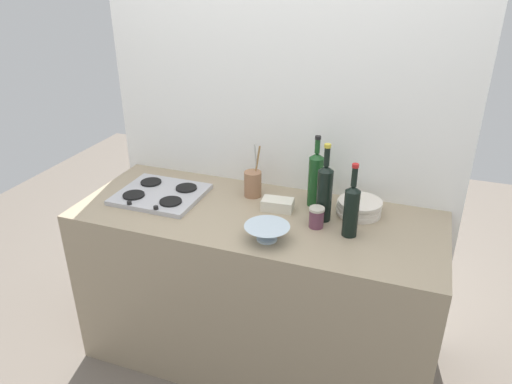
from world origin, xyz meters
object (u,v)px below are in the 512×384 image
(mixing_bowl, at_px, (267,232))
(condiment_jar_front, at_px, (316,217))
(wine_bottle_mid_left, at_px, (351,209))
(wine_bottle_leftmost, at_px, (316,178))
(wine_bottle_mid_right, at_px, (325,191))
(stovetop_hob, at_px, (161,194))
(butter_dish, at_px, (278,204))
(utensil_crock, at_px, (253,183))
(plate_stack, at_px, (359,207))

(mixing_bowl, xyz_separation_m, condiment_jar_front, (0.18, 0.19, 0.01))
(wine_bottle_mid_left, bearing_deg, wine_bottle_leftmost, 132.75)
(wine_bottle_mid_right, relative_size, mixing_bowl, 1.87)
(stovetop_hob, relative_size, wine_bottle_leftmost, 1.17)
(stovetop_hob, height_order, wine_bottle_mid_right, wine_bottle_mid_right)
(stovetop_hob, distance_m, butter_dish, 0.63)
(wine_bottle_leftmost, xyz_separation_m, utensil_crock, (-0.33, -0.01, -0.08))
(stovetop_hob, height_order, plate_stack, plate_stack)
(wine_bottle_mid_left, height_order, condiment_jar_front, wine_bottle_mid_left)
(utensil_crock, bearing_deg, plate_stack, -1.43)
(stovetop_hob, bearing_deg, utensil_crock, 21.22)
(condiment_jar_front, bearing_deg, wine_bottle_mid_left, -7.59)
(stovetop_hob, relative_size, wine_bottle_mid_left, 1.24)
(wine_bottle_mid_right, bearing_deg, wine_bottle_mid_left, -35.31)
(wine_bottle_leftmost, relative_size, mixing_bowl, 1.80)
(wine_bottle_leftmost, bearing_deg, wine_bottle_mid_right, -60.89)
(stovetop_hob, distance_m, wine_bottle_mid_left, 1.01)
(wine_bottle_leftmost, xyz_separation_m, condiment_jar_front, (0.06, -0.22, -0.10))
(wine_bottle_mid_left, relative_size, utensil_crock, 1.22)
(stovetop_hob, relative_size, mixing_bowl, 2.11)
(wine_bottle_mid_right, bearing_deg, mixing_bowl, -125.70)
(wine_bottle_leftmost, distance_m, utensil_crock, 0.34)
(wine_bottle_mid_left, height_order, butter_dish, wine_bottle_mid_left)
(butter_dish, bearing_deg, wine_bottle_mid_right, -5.22)
(plate_stack, height_order, condiment_jar_front, condiment_jar_front)
(condiment_jar_front, bearing_deg, wine_bottle_mid_right, 80.19)
(utensil_crock, height_order, condiment_jar_front, utensil_crock)
(wine_bottle_leftmost, bearing_deg, condiment_jar_front, -74.16)
(wine_bottle_mid_right, height_order, mixing_bowl, wine_bottle_mid_right)
(mixing_bowl, bearing_deg, wine_bottle_leftmost, 73.80)
(wine_bottle_leftmost, bearing_deg, plate_stack, -5.44)
(wine_bottle_mid_right, relative_size, utensil_crock, 1.34)
(plate_stack, xyz_separation_m, wine_bottle_mid_left, (-0.01, -0.21, 0.09))
(stovetop_hob, relative_size, utensil_crock, 1.51)
(plate_stack, bearing_deg, utensil_crock, 178.57)
(plate_stack, relative_size, wine_bottle_mid_left, 0.63)
(wine_bottle_mid_left, distance_m, mixing_bowl, 0.39)
(mixing_bowl, bearing_deg, condiment_jar_front, 46.32)
(wine_bottle_mid_left, bearing_deg, wine_bottle_mid_right, 144.69)
(plate_stack, bearing_deg, wine_bottle_leftmost, 174.56)
(stovetop_hob, height_order, mixing_bowl, mixing_bowl)
(wine_bottle_leftmost, relative_size, butter_dish, 2.38)
(butter_dish, bearing_deg, plate_stack, 13.39)
(wine_bottle_mid_right, height_order, utensil_crock, wine_bottle_mid_right)
(stovetop_hob, xyz_separation_m, butter_dish, (0.62, 0.07, 0.01))
(wine_bottle_mid_right, height_order, condiment_jar_front, wine_bottle_mid_right)
(condiment_jar_front, bearing_deg, butter_dish, 155.11)
(plate_stack, height_order, utensil_crock, utensil_crock)
(wine_bottle_mid_left, bearing_deg, utensil_crock, 157.31)
(wine_bottle_leftmost, xyz_separation_m, butter_dish, (-0.16, -0.11, -0.12))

